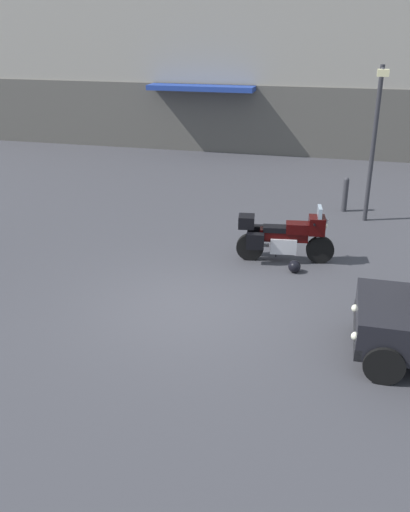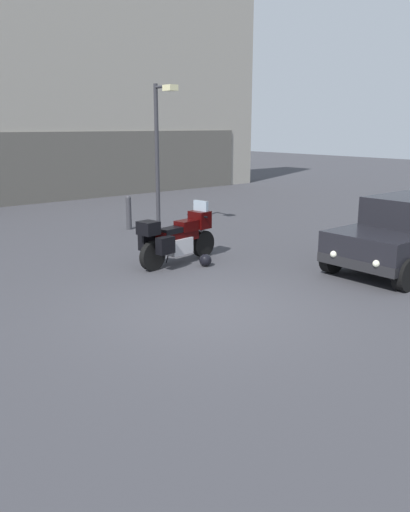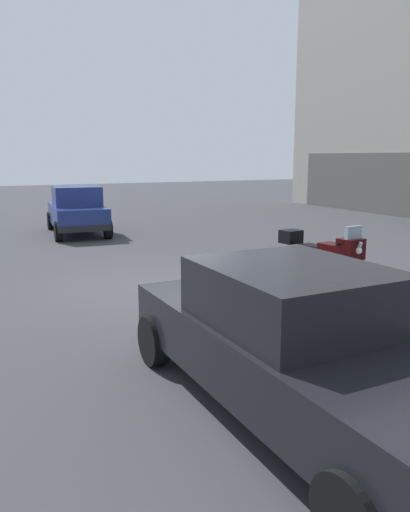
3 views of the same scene
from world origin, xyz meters
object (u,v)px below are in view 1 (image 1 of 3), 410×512
helmet (294,266)px  bollard_curbside (345,193)px  streetlamp_curbside (375,129)px  motorcycle (284,236)px

helmet → bollard_curbside: bollard_curbside is taller
helmet → streetlamp_curbside: streetlamp_curbside is taller
motorcycle → streetlamp_curbside: (1.90, 3.33, 1.97)m
motorcycle → bollard_curbside: size_ratio=2.19×
motorcycle → helmet: 0.82m
bollard_curbside → helmet: bearing=-101.5°
helmet → bollard_curbside: bearing=78.5°
streetlamp_curbside → bollard_curbside: 2.30m
motorcycle → helmet: (0.34, -0.57, -0.48)m
helmet → bollard_curbside: 4.87m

